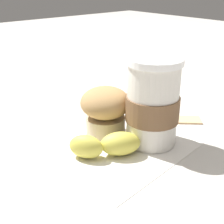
# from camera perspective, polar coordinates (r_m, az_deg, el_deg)

# --- Properties ---
(ground_plane) EXTENTS (3.00, 3.00, 0.00)m
(ground_plane) POSITION_cam_1_polar(r_m,az_deg,el_deg) (0.53, 0.00, -5.33)
(ground_plane) COLOR beige
(paper_napkin) EXTENTS (0.26, 0.26, 0.00)m
(paper_napkin) POSITION_cam_1_polar(r_m,az_deg,el_deg) (0.53, 0.00, -5.26)
(paper_napkin) COLOR white
(paper_napkin) RESTS_ON ground_plane
(coffee_cup) EXTENTS (0.09, 0.09, 0.14)m
(coffee_cup) POSITION_cam_1_polar(r_m,az_deg,el_deg) (0.50, 7.43, 1.64)
(coffee_cup) COLOR silver
(coffee_cup) RESTS_ON paper_napkin
(muffin) EXTENTS (0.08, 0.08, 0.09)m
(muffin) POSITION_cam_1_polar(r_m,az_deg,el_deg) (0.53, -1.22, 0.50)
(muffin) COLOR beige
(muffin) RESTS_ON paper_napkin
(banana) EXTENTS (0.15, 0.09, 0.04)m
(banana) POSITION_cam_1_polar(r_m,az_deg,el_deg) (0.48, 1.22, -5.43)
(banana) COLOR #D6CC4C
(banana) RESTS_ON paper_napkin
(sugar_packet) EXTENTS (0.06, 0.06, 0.01)m
(sugar_packet) POSITION_cam_1_polar(r_m,az_deg,el_deg) (0.61, 13.68, -1.27)
(sugar_packet) COLOR #E0B27F
(sugar_packet) RESTS_ON ground_plane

